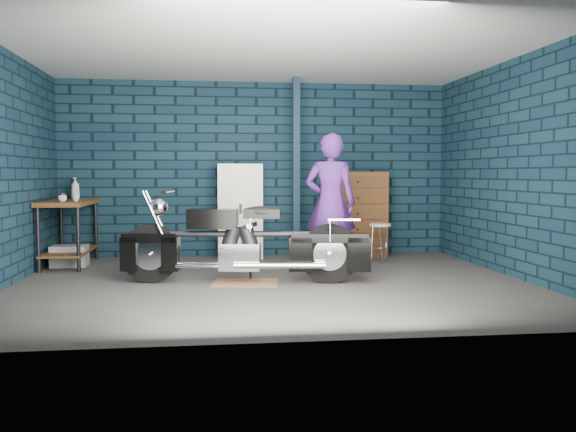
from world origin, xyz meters
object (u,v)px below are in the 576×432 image
at_px(storage_bin, 70,256).
at_px(shop_stool, 380,243).
at_px(person, 330,203).
at_px(locker, 240,211).
at_px(motorcycle, 245,237).
at_px(tool_chest, 353,214).
at_px(workbench, 69,233).

bearing_deg(storage_bin, shop_stool, -2.74).
bearing_deg(person, storage_bin, 0.10).
bearing_deg(locker, motorcycle, -91.07).
bearing_deg(motorcycle, tool_chest, 58.18).
relative_size(tool_chest, shop_stool, 2.30).
relative_size(workbench, person, 0.78).
distance_m(storage_bin, shop_stool, 4.36).
bearing_deg(shop_stool, motorcycle, -145.81).
distance_m(tool_chest, shop_stool, 0.90).
bearing_deg(motorcycle, person, 37.83).
bearing_deg(motorcycle, workbench, 152.73).
bearing_deg(locker, storage_bin, -166.21).
height_order(workbench, person, person).
bearing_deg(storage_bin, tool_chest, 8.02).
height_order(person, shop_stool, person).
xyz_separation_m(tool_chest, shop_stool, (0.20, -0.79, -0.37)).
relative_size(workbench, shop_stool, 2.46).
distance_m(motorcycle, tool_chest, 2.82).
height_order(workbench, shop_stool, workbench).
relative_size(workbench, locker, 0.98).
height_order(storage_bin, locker, locker).
height_order(motorcycle, tool_chest, tool_chest).
bearing_deg(person, motorcycle, 44.65).
bearing_deg(shop_stool, tool_chest, 104.47).
xyz_separation_m(motorcycle, storage_bin, (-2.34, 1.57, -0.40)).
relative_size(motorcycle, tool_chest, 1.90).
bearing_deg(storage_bin, person, -14.82).
distance_m(motorcycle, person, 1.36).
relative_size(storage_bin, shop_stool, 0.83).
distance_m(person, tool_chest, 1.66).
height_order(motorcycle, person, person).
bearing_deg(locker, workbench, -168.64).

